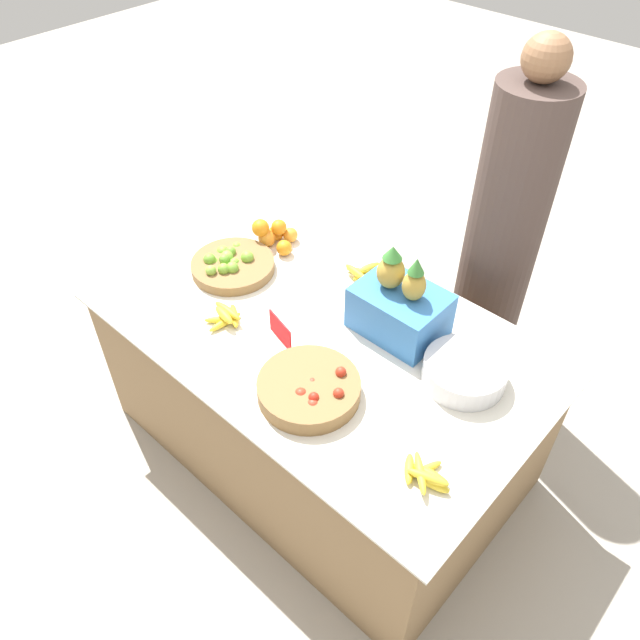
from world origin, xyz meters
The scene contains 12 objects.
ground_plane centered at (0.00, 0.00, 0.00)m, with size 12.00×12.00×0.00m, color #ADA599.
market_table centered at (0.00, 0.00, 0.37)m, with size 1.76×1.06×0.74m.
lime_bowl centered at (-0.53, 0.02, 0.77)m, with size 0.35×0.35×0.08m.
tomato_basket centered at (0.19, -0.26, 0.77)m, with size 0.36×0.36×0.09m.
orange_pile centered at (-0.52, 0.27, 0.80)m, with size 0.20×0.18×0.13m.
metal_bowl centered at (0.55, 0.15, 0.78)m, with size 0.29×0.29×0.09m.
price_sign centered at (-0.07, -0.14, 0.79)m, with size 0.15×0.04×0.10m.
produce_crate centered at (0.22, 0.21, 0.86)m, with size 0.33×0.25×0.36m.
banana_bunch_front_left centered at (-0.06, 0.35, 0.76)m, with size 0.19×0.17×0.06m.
banana_bunch_back_center centered at (-0.30, -0.21, 0.77)m, with size 0.16×0.17×0.06m.
banana_bunch_front_center centered at (0.68, -0.27, 0.76)m, with size 0.18×0.16×0.05m.
vendor_person centered at (0.27, 0.86, 0.79)m, with size 0.32×0.32×1.69m.
Camera 1 is at (1.17, -1.27, 2.41)m, focal length 35.00 mm.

